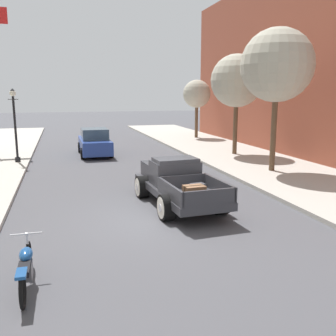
{
  "coord_description": "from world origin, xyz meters",
  "views": [
    {
      "loc": [
        -2.73,
        -10.7,
        3.73
      ],
      "look_at": [
        1.03,
        2.66,
        1.0
      ],
      "focal_mm": 40.59,
      "sensor_mm": 36.0,
      "label": 1
    }
  ],
  "objects_px": {
    "motorcycle_parked": "(26,267)",
    "street_tree_second": "(237,81)",
    "car_background_blue": "(95,143)",
    "street_tree_third": "(197,94)",
    "street_tree_nearest": "(277,66)",
    "hotrod_truck_gunmetal": "(176,182)",
    "street_lamp_far": "(15,120)"
  },
  "relations": [
    {
      "from": "motorcycle_parked",
      "to": "street_tree_second",
      "type": "distance_m",
      "value": 17.77
    },
    {
      "from": "car_background_blue",
      "to": "street_tree_third",
      "type": "xyz_separation_m",
      "value": [
        8.84,
        6.17,
        2.91
      ]
    },
    {
      "from": "street_tree_nearest",
      "to": "hotrod_truck_gunmetal",
      "type": "bearing_deg",
      "value": -148.62
    },
    {
      "from": "motorcycle_parked",
      "to": "car_background_blue",
      "type": "height_order",
      "value": "car_background_blue"
    },
    {
      "from": "hotrod_truck_gunmetal",
      "to": "street_tree_second",
      "type": "bearing_deg",
      "value": 53.86
    },
    {
      "from": "street_tree_nearest",
      "to": "street_lamp_far",
      "type": "bearing_deg",
      "value": 154.18
    },
    {
      "from": "street_tree_nearest",
      "to": "street_tree_second",
      "type": "xyz_separation_m",
      "value": [
        0.52,
        5.14,
        -0.52
      ]
    },
    {
      "from": "motorcycle_parked",
      "to": "street_lamp_far",
      "type": "relative_size",
      "value": 0.55
    },
    {
      "from": "hotrod_truck_gunmetal",
      "to": "street_tree_third",
      "type": "height_order",
      "value": "street_tree_third"
    },
    {
      "from": "street_lamp_far",
      "to": "street_tree_second",
      "type": "height_order",
      "value": "street_tree_second"
    },
    {
      "from": "car_background_blue",
      "to": "street_lamp_far",
      "type": "relative_size",
      "value": 1.12
    },
    {
      "from": "hotrod_truck_gunmetal",
      "to": "car_background_blue",
      "type": "distance_m",
      "value": 11.48
    },
    {
      "from": "hotrod_truck_gunmetal",
      "to": "motorcycle_parked",
      "type": "height_order",
      "value": "hotrod_truck_gunmetal"
    },
    {
      "from": "street_tree_third",
      "to": "street_tree_nearest",
      "type": "bearing_deg",
      "value": -95.11
    },
    {
      "from": "street_tree_nearest",
      "to": "street_tree_third",
      "type": "height_order",
      "value": "street_tree_nearest"
    },
    {
      "from": "hotrod_truck_gunmetal",
      "to": "street_tree_second",
      "type": "height_order",
      "value": "street_tree_second"
    },
    {
      "from": "hotrod_truck_gunmetal",
      "to": "street_tree_third",
      "type": "distance_m",
      "value": 19.11
    },
    {
      "from": "street_tree_second",
      "to": "street_tree_third",
      "type": "relative_size",
      "value": 1.25
    },
    {
      "from": "hotrod_truck_gunmetal",
      "to": "street_lamp_far",
      "type": "bearing_deg",
      "value": 122.95
    },
    {
      "from": "hotrod_truck_gunmetal",
      "to": "motorcycle_parked",
      "type": "relative_size",
      "value": 2.37
    },
    {
      "from": "street_tree_third",
      "to": "street_lamp_far",
      "type": "bearing_deg",
      "value": -147.86
    },
    {
      "from": "car_background_blue",
      "to": "street_tree_nearest",
      "type": "bearing_deg",
      "value": -45.73
    },
    {
      "from": "motorcycle_parked",
      "to": "car_background_blue",
      "type": "relative_size",
      "value": 0.49
    },
    {
      "from": "street_lamp_far",
      "to": "street_tree_second",
      "type": "bearing_deg",
      "value": -2.75
    },
    {
      "from": "hotrod_truck_gunmetal",
      "to": "street_tree_second",
      "type": "relative_size",
      "value": 0.86
    },
    {
      "from": "street_tree_third",
      "to": "hotrod_truck_gunmetal",
      "type": "bearing_deg",
      "value": -112.0
    },
    {
      "from": "motorcycle_parked",
      "to": "street_lamp_far",
      "type": "distance_m",
      "value": 14.31
    },
    {
      "from": "car_background_blue",
      "to": "motorcycle_parked",
      "type": "bearing_deg",
      "value": -99.57
    },
    {
      "from": "car_background_blue",
      "to": "street_tree_third",
      "type": "distance_m",
      "value": 11.16
    },
    {
      "from": "car_background_blue",
      "to": "street_lamp_far",
      "type": "distance_m",
      "value": 4.99
    },
    {
      "from": "motorcycle_parked",
      "to": "street_tree_third",
      "type": "bearing_deg",
      "value": 62.61
    },
    {
      "from": "street_lamp_far",
      "to": "street_tree_third",
      "type": "relative_size",
      "value": 0.82
    }
  ]
}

